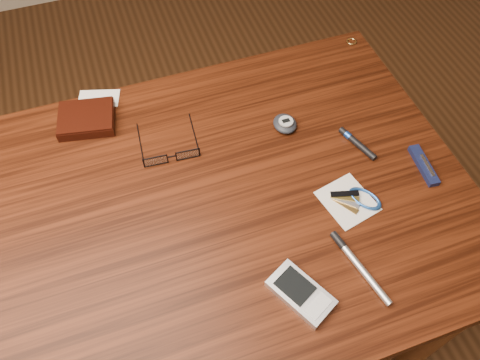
{
  "coord_description": "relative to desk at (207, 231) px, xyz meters",
  "views": [
    {
      "loc": [
        -0.08,
        -0.44,
        1.48
      ],
      "look_at": [
        0.08,
        0.02,
        0.76
      ],
      "focal_mm": 35.0,
      "sensor_mm": 36.0,
      "label": 1
    }
  ],
  "objects": [
    {
      "name": "pda_phone",
      "position": [
        0.1,
        -0.22,
        0.11
      ],
      "size": [
        0.1,
        0.12,
        0.02
      ],
      "color": "silver",
      "rests_on": "desk"
    },
    {
      "name": "notepad_keys",
      "position": [
        0.27,
        -0.08,
        0.11
      ],
      "size": [
        0.12,
        0.11,
        0.01
      ],
      "color": "silver",
      "rests_on": "desk"
    },
    {
      "name": "wallet_and_card",
      "position": [
        -0.17,
        0.27,
        0.11
      ],
      "size": [
        0.15,
        0.15,
        0.02
      ],
      "color": "black",
      "rests_on": "desk"
    },
    {
      "name": "silver_pen",
      "position": [
        0.21,
        -0.2,
        0.11
      ],
      "size": [
        0.04,
        0.15,
        0.01
      ],
      "color": "#BBBCC0",
      "rests_on": "desk"
    },
    {
      "name": "ground",
      "position": [
        0.0,
        0.0,
        -0.65
      ],
      "size": [
        3.8,
        3.8,
        0.0
      ],
      "primitive_type": "plane",
      "color": "#472814",
      "rests_on": "ground"
    },
    {
      "name": "black_blue_pen",
      "position": [
        0.33,
        0.03,
        0.11
      ],
      "size": [
        0.04,
        0.09,
        0.01
      ],
      "color": "black",
      "rests_on": "desk"
    },
    {
      "name": "gold_ring",
      "position": [
        0.46,
        0.32,
        0.1
      ],
      "size": [
        0.03,
        0.03,
        0.0
      ],
      "primitive_type": "torus",
      "rotation": [
        0.0,
        0.0,
        0.14
      ],
      "color": "tan",
      "rests_on": "desk"
    },
    {
      "name": "desk",
      "position": [
        0.0,
        0.0,
        0.0
      ],
      "size": [
        1.0,
        0.7,
        0.75
      ],
      "color": "#351408",
      "rests_on": "ground"
    },
    {
      "name": "pedometer",
      "position": [
        0.21,
        0.13,
        0.11
      ],
      "size": [
        0.05,
        0.05,
        0.02
      ],
      "color": "black",
      "rests_on": "desk"
    },
    {
      "name": "pocket_knife",
      "position": [
        0.43,
        -0.06,
        0.11
      ],
      "size": [
        0.03,
        0.1,
        0.01
      ],
      "color": "#101834",
      "rests_on": "desk"
    },
    {
      "name": "eyeglasses",
      "position": [
        -0.03,
        0.12,
        0.11
      ],
      "size": [
        0.12,
        0.12,
        0.02
      ],
      "color": "black",
      "rests_on": "desk"
    }
  ]
}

